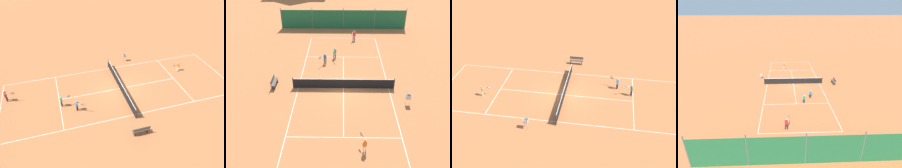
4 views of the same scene
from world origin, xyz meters
TOP-DOWN VIEW (x-y plane):
  - ground_plane at (0.00, 0.00)m, footprint 600.00×600.00m
  - court_line_markings at (0.00, 0.00)m, footprint 8.25×23.85m
  - tennis_net at (0.00, 0.00)m, footprint 9.18×0.08m
  - windscreen_fence_far at (-0.00, 15.50)m, footprint 17.28×0.08m
  - player_far_service at (1.35, -7.63)m, footprint 0.45×0.96m
  - player_far_baseline at (1.34, 11.28)m, footprint 0.54×1.02m
  - player_near_service at (-0.94, 6.17)m, footprint 0.38×1.03m
  - player_near_baseline at (-1.98, 4.83)m, footprint 0.73×0.85m
  - tennis_ball_service_box at (-1.60, 6.39)m, footprint 0.07×0.07m
  - tennis_ball_mid_court at (-1.84, 10.49)m, footprint 0.07×0.07m
  - tennis_ball_by_net_right at (-0.00, 2.16)m, footprint 0.07×0.07m
  - ball_hopper at (5.30, -2.34)m, footprint 0.36×0.36m
  - courtside_bench at (-6.34, 0.26)m, footprint 0.36×1.50m

SIDE VIEW (x-z plane):
  - ground_plane at x=0.00m, z-range 0.00..0.00m
  - court_line_markings at x=0.00m, z-range 0.00..0.01m
  - tennis_ball_service_box at x=-1.60m, z-range 0.00..0.07m
  - tennis_ball_mid_court at x=-1.84m, z-range 0.00..0.07m
  - tennis_ball_by_net_right at x=0.00m, z-range 0.00..0.07m
  - courtside_bench at x=-6.34m, z-range 0.03..0.87m
  - tennis_net at x=0.00m, z-range -0.03..1.03m
  - player_far_service at x=1.35m, z-range 0.10..1.19m
  - ball_hopper at x=5.30m, z-range 0.21..1.10m
  - player_near_baseline at x=-1.98m, z-range 0.10..1.25m
  - player_near_service at x=-0.94m, z-range 0.10..1.28m
  - player_far_baseline at x=1.34m, z-range 0.11..1.38m
  - windscreen_fence_far at x=0.00m, z-range -0.14..2.76m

